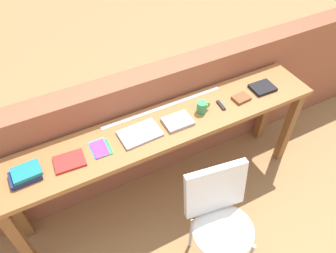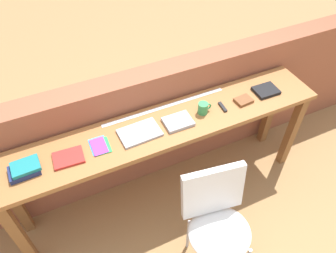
{
  "view_description": "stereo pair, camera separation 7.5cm",
  "coord_description": "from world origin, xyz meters",
  "px_view_note": "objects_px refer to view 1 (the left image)",
  "views": [
    {
      "loc": [
        -0.76,
        -1.2,
        2.58
      ],
      "look_at": [
        0.0,
        0.25,
        0.9
      ],
      "focal_mm": 35.0,
      "sensor_mm": 36.0,
      "label": 1
    },
    {
      "loc": [
        -0.69,
        -1.23,
        2.58
      ],
      "look_at": [
        0.0,
        0.25,
        0.9
      ],
      "focal_mm": 35.0,
      "sensor_mm": 36.0,
      "label": 2
    }
  ],
  "objects_px": {
    "leather_journal_brown": "(241,98)",
    "pamphlet_pile_colourful": "(100,148)",
    "chair_white_moulded": "(220,216)",
    "book_open_centre": "(140,134)",
    "mug": "(202,107)",
    "multitool_folded": "(221,105)",
    "book_stack_leftmost": "(26,174)",
    "book_repair_rightmost": "(263,88)",
    "magazine_cycling": "(70,161)"
  },
  "relations": [
    {
      "from": "pamphlet_pile_colourful",
      "to": "mug",
      "type": "height_order",
      "value": "mug"
    },
    {
      "from": "book_stack_leftmost",
      "to": "book_repair_rightmost",
      "type": "bearing_deg",
      "value": 0.22
    },
    {
      "from": "book_stack_leftmost",
      "to": "mug",
      "type": "xyz_separation_m",
      "value": [
        1.3,
        0.01,
        0.01
      ]
    },
    {
      "from": "multitool_folded",
      "to": "book_repair_rightmost",
      "type": "height_order",
      "value": "book_repair_rightmost"
    },
    {
      "from": "pamphlet_pile_colourful",
      "to": "leather_journal_brown",
      "type": "bearing_deg",
      "value": -1.39
    },
    {
      "from": "book_open_centre",
      "to": "multitool_folded",
      "type": "xyz_separation_m",
      "value": [
        0.68,
        -0.02,
        -0.0
      ]
    },
    {
      "from": "book_stack_leftmost",
      "to": "book_repair_rightmost",
      "type": "distance_m",
      "value": 1.88
    },
    {
      "from": "book_open_centre",
      "to": "book_repair_rightmost",
      "type": "distance_m",
      "value": 1.1
    },
    {
      "from": "book_repair_rightmost",
      "to": "book_stack_leftmost",
      "type": "bearing_deg",
      "value": -178.23
    },
    {
      "from": "chair_white_moulded",
      "to": "book_open_centre",
      "type": "xyz_separation_m",
      "value": [
        -0.29,
        0.66,
        0.36
      ]
    },
    {
      "from": "book_open_centre",
      "to": "mug",
      "type": "bearing_deg",
      "value": -2.01
    },
    {
      "from": "mug",
      "to": "leather_journal_brown",
      "type": "bearing_deg",
      "value": -4.05
    },
    {
      "from": "chair_white_moulded",
      "to": "book_open_centre",
      "type": "relative_size",
      "value": 3.08
    },
    {
      "from": "magazine_cycling",
      "to": "pamphlet_pile_colourful",
      "type": "bearing_deg",
      "value": 8.22
    },
    {
      "from": "mug",
      "to": "leather_journal_brown",
      "type": "xyz_separation_m",
      "value": [
        0.35,
        -0.02,
        -0.03
      ]
    },
    {
      "from": "pamphlet_pile_colourful",
      "to": "leather_journal_brown",
      "type": "relative_size",
      "value": 1.35
    },
    {
      "from": "multitool_folded",
      "to": "chair_white_moulded",
      "type": "bearing_deg",
      "value": -121.21
    },
    {
      "from": "mug",
      "to": "book_repair_rightmost",
      "type": "relative_size",
      "value": 0.58
    },
    {
      "from": "book_repair_rightmost",
      "to": "book_open_centre",
      "type": "bearing_deg",
      "value": -178.36
    },
    {
      "from": "chair_white_moulded",
      "to": "mug",
      "type": "bearing_deg",
      "value": 71.18
    },
    {
      "from": "mug",
      "to": "multitool_folded",
      "type": "relative_size",
      "value": 1.0
    },
    {
      "from": "book_repair_rightmost",
      "to": "mug",
      "type": "bearing_deg",
      "value": -178.47
    },
    {
      "from": "book_stack_leftmost",
      "to": "multitool_folded",
      "type": "distance_m",
      "value": 1.46
    },
    {
      "from": "chair_white_moulded",
      "to": "leather_journal_brown",
      "type": "distance_m",
      "value": 0.93
    },
    {
      "from": "multitool_folded",
      "to": "leather_journal_brown",
      "type": "xyz_separation_m",
      "value": [
        0.19,
        -0.01,
        0.0
      ]
    },
    {
      "from": "chair_white_moulded",
      "to": "leather_journal_brown",
      "type": "bearing_deg",
      "value": 47.78
    },
    {
      "from": "book_open_centre",
      "to": "leather_journal_brown",
      "type": "bearing_deg",
      "value": -3.73
    },
    {
      "from": "multitool_folded",
      "to": "leather_journal_brown",
      "type": "relative_size",
      "value": 0.85
    },
    {
      "from": "leather_journal_brown",
      "to": "pamphlet_pile_colourful",
      "type": "bearing_deg",
      "value": 174.12
    },
    {
      "from": "book_stack_leftmost",
      "to": "book_open_centre",
      "type": "xyz_separation_m",
      "value": [
        0.78,
        0.01,
        -0.02
      ]
    },
    {
      "from": "chair_white_moulded",
      "to": "book_repair_rightmost",
      "type": "relative_size",
      "value": 4.7
    },
    {
      "from": "multitool_folded",
      "to": "leather_journal_brown",
      "type": "bearing_deg",
      "value": -2.37
    },
    {
      "from": "book_stack_leftmost",
      "to": "pamphlet_pile_colourful",
      "type": "bearing_deg",
      "value": 1.25
    },
    {
      "from": "book_open_centre",
      "to": "chair_white_moulded",
      "type": "bearing_deg",
      "value": -68.31
    },
    {
      "from": "book_open_centre",
      "to": "leather_journal_brown",
      "type": "distance_m",
      "value": 0.86
    },
    {
      "from": "chair_white_moulded",
      "to": "book_repair_rightmost",
      "type": "height_order",
      "value": "book_repair_rightmost"
    },
    {
      "from": "magazine_cycling",
      "to": "leather_journal_brown",
      "type": "bearing_deg",
      "value": 3.29
    },
    {
      "from": "mug",
      "to": "leather_journal_brown",
      "type": "relative_size",
      "value": 0.85
    },
    {
      "from": "mug",
      "to": "multitool_folded",
      "type": "xyz_separation_m",
      "value": [
        0.16,
        -0.02,
        -0.04
      ]
    },
    {
      "from": "magazine_cycling",
      "to": "pamphlet_pile_colourful",
      "type": "relative_size",
      "value": 1.13
    },
    {
      "from": "leather_journal_brown",
      "to": "book_repair_rightmost",
      "type": "xyz_separation_m",
      "value": [
        0.23,
        0.02,
        0.0
      ]
    },
    {
      "from": "mug",
      "to": "book_repair_rightmost",
      "type": "distance_m",
      "value": 0.58
    },
    {
      "from": "magazine_cycling",
      "to": "book_repair_rightmost",
      "type": "distance_m",
      "value": 1.61
    },
    {
      "from": "leather_journal_brown",
      "to": "book_repair_rightmost",
      "type": "relative_size",
      "value": 0.69
    },
    {
      "from": "book_stack_leftmost",
      "to": "mug",
      "type": "distance_m",
      "value": 1.3
    },
    {
      "from": "magazine_cycling",
      "to": "pamphlet_pile_colourful",
      "type": "height_order",
      "value": "magazine_cycling"
    },
    {
      "from": "pamphlet_pile_colourful",
      "to": "book_repair_rightmost",
      "type": "relative_size",
      "value": 0.93
    },
    {
      "from": "book_stack_leftmost",
      "to": "multitool_folded",
      "type": "xyz_separation_m",
      "value": [
        1.46,
        -0.01,
        -0.02
      ]
    },
    {
      "from": "multitool_folded",
      "to": "mug",
      "type": "bearing_deg",
      "value": 174.06
    },
    {
      "from": "magazine_cycling",
      "to": "book_open_centre",
      "type": "relative_size",
      "value": 0.69
    }
  ]
}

